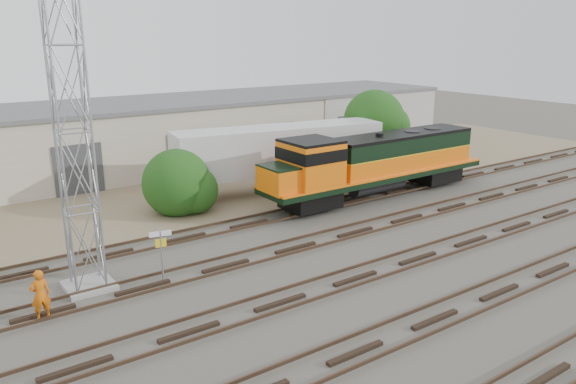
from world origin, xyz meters
TOP-DOWN VIEW (x-y plane):
  - ground at (0.00, 0.00)m, footprint 140.00×140.00m
  - dirt_strip at (0.00, 15.00)m, footprint 80.00×16.00m
  - tracks at (0.00, -3.00)m, footprint 80.00×20.40m
  - warehouse at (0.04, 22.98)m, footprint 58.40×10.40m
  - locomotive at (9.63, 6.00)m, footprint 17.31×3.04m
  - signal_tower at (-9.83, 2.97)m, footprint 1.97×1.97m
  - sign_post at (-6.94, 1.84)m, footprint 0.94×0.24m
  - worker at (-12.07, 1.24)m, footprint 0.75×0.52m
  - semi_trailer at (5.82, 10.83)m, footprint 14.80×5.21m
  - dumpster_blue at (21.43, 18.37)m, footprint 1.80×1.71m
  - dumpster_red at (17.74, 15.68)m, footprint 1.72×1.64m
  - tree_mid at (-2.09, 10.33)m, footprint 4.34×4.13m
  - tree_east at (15.06, 11.49)m, footprint 4.93×4.69m

SIDE VIEW (x-z plane):
  - ground at x=0.00m, z-range 0.00..0.00m
  - dirt_strip at x=0.00m, z-range 0.00..0.02m
  - tracks at x=0.00m, z-range -0.06..0.22m
  - dumpster_red at x=17.74m, z-range 0.00..1.40m
  - dumpster_blue at x=21.43m, z-range 0.00..1.50m
  - worker at x=-12.07m, z-range 0.00..2.00m
  - sign_post at x=-6.94m, z-range 0.47..2.80m
  - tree_mid at x=-2.09m, z-range -0.35..3.78m
  - locomotive at x=9.63m, z-range 0.31..4.47m
  - warehouse at x=0.04m, z-range 0.00..5.30m
  - semi_trailer at x=5.82m, z-range 0.58..5.05m
  - tree_east at x=15.06m, z-range 0.70..7.04m
  - signal_tower at x=-9.83m, z-range -0.15..13.19m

